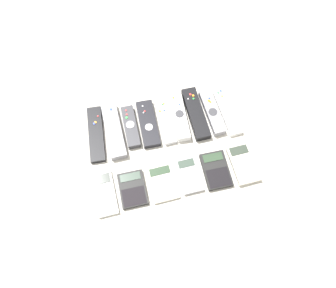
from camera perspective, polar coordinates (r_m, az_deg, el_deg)
The scene contains 16 objects.
ground_plane at distance 1.10m, azimuth 0.38°, elevation -1.84°, with size 3.00×3.00×0.00m, color beige.
remote_0 at distance 1.15m, azimuth -12.41°, elevation 1.71°, with size 0.06×0.21×0.02m.
remote_1 at distance 1.14m, azimuth -9.41°, elevation 2.28°, with size 0.06×0.21×0.03m.
remote_2 at distance 1.14m, azimuth -6.52°, elevation 3.00°, with size 0.04×0.16×0.02m.
remote_3 at distance 1.14m, azimuth -3.49°, elevation 3.56°, with size 0.06×0.18×0.02m.
remote_4 at distance 1.15m, azimuth -0.53°, elevation 4.14°, with size 0.04×0.18×0.02m.
remote_5 at distance 1.15m, azimuth 2.03°, elevation 4.82°, with size 0.05×0.19×0.03m.
remote_6 at distance 1.16m, azimuth 4.84°, elevation 5.32°, with size 0.06×0.20×0.03m.
remote_7 at distance 1.17m, azimuth 7.64°, elevation 5.50°, with size 0.05×0.18×0.03m.
remote_8 at distance 1.19m, azimuth 10.14°, elevation 5.88°, with size 0.06×0.21×0.02m.
calculator_0 at distance 1.07m, azimuth -10.90°, elevation -8.50°, with size 0.07×0.15×0.01m.
calculator_1 at distance 1.06m, azimuth -6.18°, elevation -7.82°, with size 0.08×0.12×0.02m.
calculator_2 at distance 1.06m, azimuth -0.92°, elevation -6.83°, with size 0.09×0.12×0.01m.
calculator_3 at distance 1.07m, azimuth 3.75°, elevation -5.48°, with size 0.07×0.12×0.02m.
calculator_4 at distance 1.08m, azimuth 8.35°, elevation -4.52°, with size 0.08×0.13×0.02m.
calculator_5 at distance 1.10m, azimuth 12.97°, elevation -3.39°, with size 0.08×0.14×0.02m.
Camera 1 is at (-0.10, -0.42, 1.01)m, focal length 35.00 mm.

